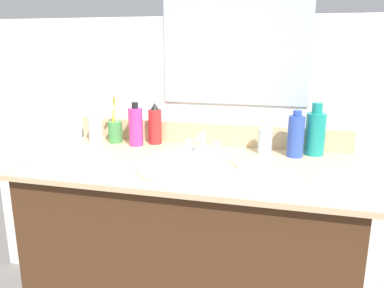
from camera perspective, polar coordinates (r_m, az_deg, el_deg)
The scene contains 14 objects.
vanity_cabinet at distance 1.55m, azimuth -0.09°, elevation -16.90°, with size 1.12×0.53×0.76m, color #4C2D19.
countertop at distance 1.39m, azimuth -0.09°, elevation -3.16°, with size 1.16×0.58×0.02m, color #D1B284.
backsplash at distance 1.63m, azimuth 2.37°, elevation 1.54°, with size 1.16×0.02×0.09m, color #D1B284.
back_wall at distance 1.74m, azimuth 2.74°, elevation -3.47°, with size 2.26×0.04×1.30m, color white.
mirror_panel at distance 1.61m, azimuth 6.45°, elevation 15.80°, with size 0.60×0.01×0.56m, color #B2BCC6.
sink_basin at distance 1.35m, azimuth -0.35°, elevation -4.68°, with size 0.37×0.37×0.11m.
faucet at distance 1.51m, azimuth 1.55°, elevation -0.24°, with size 0.16×0.10×0.08m.
bottle_gel_clear at distance 1.51m, azimuth 10.75°, elevation 0.56°, with size 0.05×0.05×0.12m.
bottle_mouthwash_teal at distance 1.54m, azimuth 17.79°, elevation 1.64°, with size 0.07×0.07×0.20m.
bottle_lotion_white at distance 1.73m, azimuth -14.07°, elevation 2.23°, with size 0.06×0.06×0.13m.
bottle_spray_red at distance 1.64m, azimuth -5.49°, elevation 2.80°, with size 0.05×0.05×0.18m.
bottle_shampoo_blue at distance 1.49m, azimuth 15.12°, elevation 1.19°, with size 0.06×0.06×0.18m.
bottle_soap_pink at distance 1.62m, azimuth -8.33°, elevation 2.62°, with size 0.06×0.06×0.18m.
cup_green at distance 1.69m, azimuth -11.30°, elevation 1.99°, with size 0.06×0.08×0.20m.
Camera 1 is at (0.33, -1.28, 1.19)m, focal length 36.03 mm.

